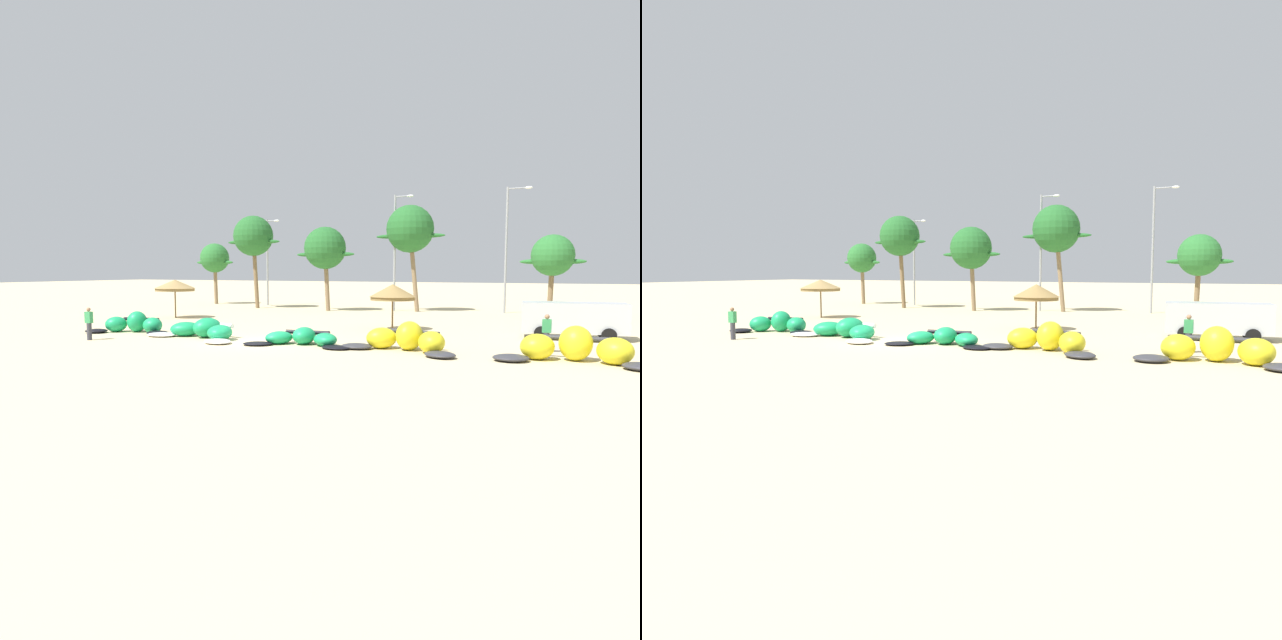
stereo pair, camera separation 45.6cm
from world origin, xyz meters
The scene contains 19 objects.
ground_plane centered at (0.00, 0.00, 0.00)m, with size 260.00×260.00×0.00m, color beige.
kite_far_left centered at (-8.22, 0.58, 0.45)m, with size 5.15×2.87×1.17m.
kite_left centered at (-3.21, 0.14, 0.39)m, with size 6.15×3.62×1.02m.
kite_left_of_center centered at (2.58, 0.01, 0.31)m, with size 5.39×2.77×0.81m.
kite_center centered at (7.48, 0.25, 0.48)m, with size 5.53×3.19×1.26m.
kite_right_of_center centered at (14.09, 0.21, 0.52)m, with size 6.07×2.76×1.36m.
beach_umbrella_near_van centered at (-12.42, 9.01, 2.36)m, with size 2.94×2.94×2.77m.
beach_umbrella_middle centered at (4.27, 8.20, 2.19)m, with size 2.71×2.71×2.65m.
parked_van centered at (13.75, 7.97, 1.09)m, with size 5.05×2.57×1.84m.
person_near_kites centered at (12.95, 2.33, 0.82)m, with size 0.36×0.24×1.62m.
person_by_umbrellas centered at (-7.79, -2.92, 0.82)m, with size 0.36×0.24×1.62m.
palm_leftmost centered at (-19.80, 23.91, 4.61)m, with size 4.44×2.96×6.16m.
palm_left centered at (-13.00, 20.51, 6.47)m, with size 5.46×3.64×8.36m.
palm_left_of_gap centered at (-5.62, 20.11, 5.26)m, with size 5.36×3.57×7.10m.
palm_center_left centered at (1.03, 22.57, 6.81)m, with size 5.92×3.94×8.84m.
palm_center_right centered at (12.14, 20.83, 4.46)m, with size 4.50×3.00×6.02m.
lamppost_west centered at (-13.81, 24.49, 4.67)m, with size 1.44×0.24×8.37m.
lamppost_west_center centered at (-0.12, 22.39, 5.38)m, with size 1.67×0.24×9.69m.
lamppost_east_center centered at (8.66, 24.05, 5.58)m, with size 1.94×0.24×10.03m.
Camera 1 is at (14.34, -22.66, 3.47)m, focal length 31.17 mm.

